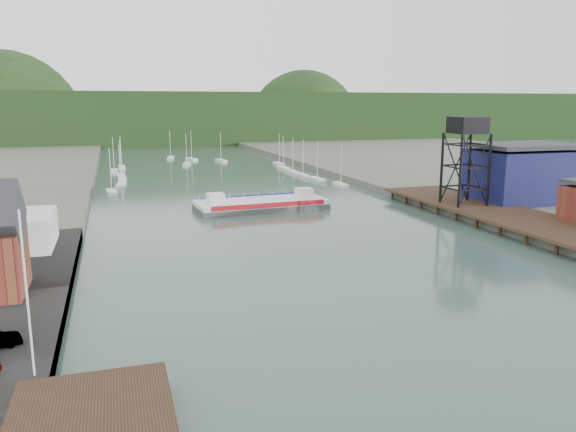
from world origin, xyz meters
TOP-DOWN VIEW (x-y plane):
  - ground at (0.00, 0.00)m, footprint 600.00×600.00m
  - east_pier at (37.00, 45.00)m, footprint 14.00×70.00m
  - flagpole at (-33.00, 10.00)m, footprint 0.16×0.16m
  - lift_tower at (35.00, 58.00)m, footprint 6.50×6.50m
  - blue_shed at (50.00, 60.00)m, footprint 20.50×14.50m
  - marina_sailboats at (0.08, 138.46)m, footprint 57.71×92.65m
  - distant_hills at (-3.98, 301.35)m, footprint 500.00×120.00m
  - chain_ferry at (0.61, 75.11)m, footprint 26.10×11.93m

SIDE VIEW (x-z plane):
  - ground at x=0.00m, z-range 0.00..0.00m
  - marina_sailboats at x=0.08m, z-range -0.10..0.80m
  - chain_ferry at x=0.61m, z-range -0.78..2.89m
  - east_pier at x=37.00m, z-range 0.67..3.12m
  - blue_shed at x=50.00m, z-range 1.41..12.71m
  - flagpole at x=-33.00m, z-range 1.60..13.60m
  - distant_hills at x=-3.98m, z-range -29.62..50.38m
  - lift_tower at x=35.00m, z-range 7.65..23.65m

